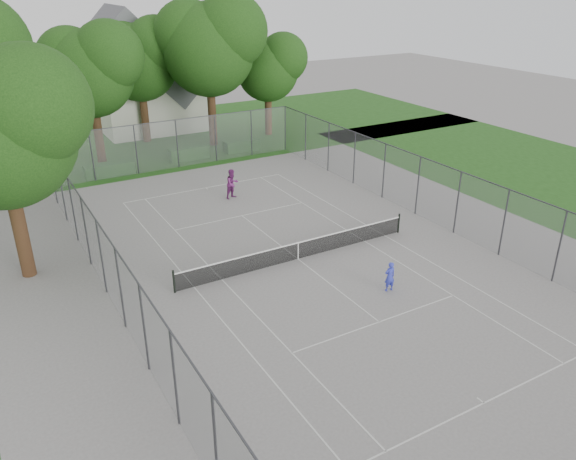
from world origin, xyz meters
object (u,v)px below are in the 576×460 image
house (148,82)px  woman_player (232,184)px  girl_player (390,276)px  tennis_net (298,250)px

house → woman_player: house is taller
girl_player → woman_player: size_ratio=0.75×
tennis_net → house: house is taller
tennis_net → girl_player: girl_player is taller
girl_player → woman_player: woman_player is taller
girl_player → woman_player: bearing=-78.9°
woman_player → girl_player: bearing=-101.7°
house → woman_player: 19.85m
tennis_net → house: size_ratio=1.21×
girl_player → house: bearing=-83.3°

